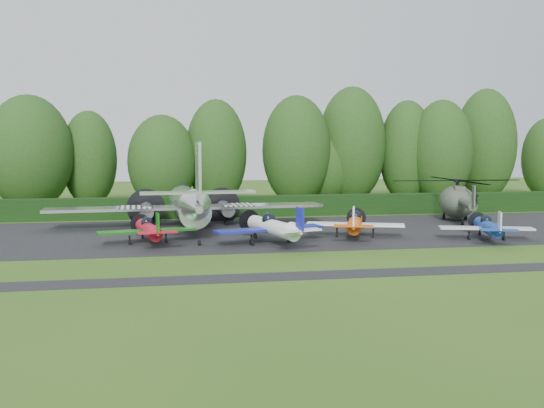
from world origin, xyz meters
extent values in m
plane|color=#2D5317|center=(0.00, 0.00, 0.00)|extent=(160.00, 160.00, 0.00)
cube|color=black|center=(0.00, 10.00, 0.00)|extent=(70.00, 18.00, 0.01)
cube|color=black|center=(0.00, -6.00, 0.00)|extent=(70.00, 2.00, 0.00)
cube|color=black|center=(0.00, 21.00, 0.00)|extent=(90.00, 1.60, 2.00)
cylinder|color=silver|center=(-7.03, 13.35, 2.00)|extent=(2.43, 12.66, 2.43)
cone|color=silver|center=(-7.03, 20.45, 2.00)|extent=(2.43, 1.58, 2.43)
cone|color=silver|center=(-7.03, 5.76, 2.53)|extent=(2.43, 3.17, 2.43)
sphere|color=black|center=(-7.03, 19.43, 2.53)|extent=(1.58, 1.58, 1.58)
cube|color=silver|center=(-7.03, 14.41, 1.69)|extent=(23.21, 2.53, 0.23)
cube|color=white|center=(-11.25, 14.41, 1.81)|extent=(2.74, 2.64, 0.05)
cube|color=white|center=(-2.81, 14.41, 1.81)|extent=(2.74, 2.64, 0.05)
cylinder|color=silver|center=(-10.41, 15.04, 1.42)|extent=(1.16, 3.38, 1.16)
cylinder|color=silver|center=(-3.65, 15.04, 1.42)|extent=(1.16, 3.38, 1.16)
cylinder|color=black|center=(-10.41, 17.42, 1.42)|extent=(3.38, 0.03, 3.38)
cylinder|color=black|center=(-3.65, 17.42, 1.42)|extent=(3.38, 0.03, 3.38)
cube|color=silver|center=(-7.03, 4.91, 3.69)|extent=(7.91, 1.48, 0.15)
cube|color=silver|center=(-7.03, 4.60, 5.17)|extent=(0.19, 2.32, 4.01)
cylinder|color=black|center=(-10.41, 14.62, 0.26)|extent=(0.26, 0.95, 0.95)
cylinder|color=black|center=(-3.65, 14.62, 0.26)|extent=(0.26, 0.95, 0.95)
cylinder|color=black|center=(-7.03, 4.49, 0.19)|extent=(0.19, 0.46, 0.46)
cylinder|color=#B01025|center=(-10.04, 5.63, 1.08)|extent=(0.94, 5.39, 0.94)
sphere|color=black|center=(-10.04, 6.21, 1.52)|extent=(0.82, 0.82, 0.82)
cube|color=#105B0D|center=(-10.04, 6.12, 0.93)|extent=(6.86, 1.27, 0.14)
cube|color=#B01025|center=(-10.04, 2.39, 1.32)|extent=(2.55, 0.69, 0.10)
cube|color=#105B0D|center=(-10.04, 2.29, 1.96)|extent=(0.10, 0.78, 1.27)
cylinder|color=black|center=(-10.04, 9.11, 1.08)|extent=(1.47, 0.02, 1.47)
cylinder|color=black|center=(-11.32, 5.92, 0.18)|extent=(0.14, 0.43, 0.43)
cylinder|color=black|center=(-8.77, 5.92, 0.18)|extent=(0.14, 0.43, 0.43)
cylinder|color=black|center=(-10.04, 8.17, 0.16)|extent=(0.12, 0.39, 0.39)
cylinder|color=silver|center=(-1.51, 4.01, 1.25)|extent=(1.09, 6.24, 1.09)
sphere|color=black|center=(-1.51, 4.69, 1.76)|extent=(0.95, 0.95, 0.95)
cube|color=navy|center=(-1.51, 4.57, 1.08)|extent=(7.95, 1.48, 0.16)
cube|color=silver|center=(-1.51, 0.26, 1.53)|extent=(2.95, 0.79, 0.11)
cube|color=navy|center=(-1.51, 0.15, 2.27)|extent=(0.11, 0.91, 1.48)
cylinder|color=black|center=(-1.51, 8.04, 1.25)|extent=(1.70, 0.02, 1.70)
cylinder|color=black|center=(-2.98, 4.35, 0.20)|extent=(0.16, 0.50, 0.50)
cylinder|color=black|center=(-0.03, 4.35, 0.20)|extent=(0.16, 0.50, 0.50)
cylinder|color=black|center=(-1.51, 6.96, 0.18)|extent=(0.14, 0.45, 0.45)
cylinder|color=#E0530D|center=(5.05, 5.99, 1.14)|extent=(1.00, 5.71, 1.00)
sphere|color=black|center=(5.05, 6.62, 1.61)|extent=(0.87, 0.87, 0.87)
cube|color=white|center=(5.05, 6.51, 0.99)|extent=(7.27, 1.35, 0.15)
cube|color=#E0530D|center=(5.05, 2.56, 1.40)|extent=(2.70, 0.73, 0.10)
cube|color=white|center=(5.05, 2.46, 2.08)|extent=(0.10, 0.83, 1.35)
cylinder|color=black|center=(5.05, 9.68, 1.14)|extent=(1.56, 0.02, 1.56)
cylinder|color=black|center=(3.70, 6.30, 0.19)|extent=(0.15, 0.46, 0.46)
cylinder|color=black|center=(6.40, 6.30, 0.19)|extent=(0.15, 0.46, 0.46)
cylinder|color=black|center=(5.05, 8.69, 0.17)|extent=(0.12, 0.42, 0.42)
cylinder|color=#1A399C|center=(14.10, 3.04, 1.05)|extent=(0.91, 5.23, 0.91)
sphere|color=black|center=(14.10, 3.61, 1.47)|extent=(0.80, 0.80, 0.80)
cube|color=silver|center=(14.10, 3.51, 0.90)|extent=(6.66, 1.24, 0.13)
cube|color=#1A399C|center=(14.10, -0.10, 1.28)|extent=(2.47, 0.67, 0.10)
cube|color=silver|center=(14.10, -0.19, 1.90)|extent=(0.10, 0.76, 1.24)
cylinder|color=black|center=(14.10, 6.42, 1.05)|extent=(1.43, 0.02, 1.43)
cylinder|color=black|center=(12.86, 3.32, 0.17)|extent=(0.13, 0.42, 0.42)
cylinder|color=black|center=(15.33, 3.32, 0.17)|extent=(0.13, 0.42, 0.42)
cylinder|color=black|center=(14.10, 5.51, 0.15)|extent=(0.11, 0.38, 0.38)
ellipsoid|color=#313B2D|center=(17.27, 14.18, 1.79)|extent=(3.10, 5.69, 2.97)
cylinder|color=#313B2D|center=(17.27, 9.70, 2.09)|extent=(0.70, 5.97, 0.70)
cube|color=#313B2D|center=(17.27, 6.62, 2.98)|extent=(0.12, 0.90, 1.59)
cylinder|color=black|center=(17.27, 14.18, 3.28)|extent=(0.30, 0.30, 0.80)
cylinder|color=black|center=(17.27, 14.18, 3.73)|extent=(0.70, 0.70, 0.25)
cylinder|color=black|center=(17.27, 14.18, 3.73)|extent=(11.94, 11.94, 0.06)
cube|color=#313B2D|center=(17.27, 13.38, 2.93)|extent=(0.90, 1.99, 0.70)
ellipsoid|color=black|center=(17.27, 15.77, 1.89)|extent=(1.89, 1.89, 1.70)
cylinder|color=black|center=(16.27, 14.97, 0.30)|extent=(0.18, 0.56, 0.56)
cylinder|color=black|center=(18.26, 14.97, 0.30)|extent=(0.18, 0.56, 0.56)
cylinder|color=black|center=(17.27, 10.99, 0.25)|extent=(0.16, 0.48, 0.48)
cylinder|color=#3F3326|center=(26.20, 20.50, 0.66)|extent=(0.13, 0.13, 1.32)
cylinder|color=#3F3326|center=(29.49, 20.50, 0.66)|extent=(0.13, 0.13, 1.32)
cube|color=beige|center=(27.84, 20.50, 1.43)|extent=(3.51, 0.09, 1.10)
cylinder|color=black|center=(9.77, 33.22, 1.44)|extent=(0.70, 0.70, 2.88)
ellipsoid|color=black|center=(9.77, 33.22, 4.40)|extent=(7.02, 7.02, 8.81)
cylinder|color=black|center=(5.95, 31.28, 2.06)|extent=(0.70, 0.70, 4.12)
ellipsoid|color=black|center=(5.95, 31.28, 6.29)|extent=(7.88, 7.88, 12.59)
cylinder|color=black|center=(23.15, 30.04, 2.00)|extent=(0.70, 0.70, 4.00)
ellipsoid|color=black|center=(23.15, 30.04, 6.10)|extent=(7.22, 7.22, 12.21)
cylinder|color=black|center=(-3.30, 30.62, 1.96)|extent=(0.70, 0.70, 3.92)
ellipsoid|color=black|center=(-3.30, 30.62, 5.99)|extent=(6.83, 6.83, 11.98)
cylinder|color=black|center=(30.10, 32.57, 2.26)|extent=(0.70, 0.70, 4.52)
ellipsoid|color=black|center=(30.10, 32.57, 6.91)|extent=(7.49, 7.49, 13.82)
cylinder|color=black|center=(-23.00, 30.40, 2.00)|extent=(0.70, 0.70, 3.99)
ellipsoid|color=black|center=(-23.00, 30.40, 6.10)|extent=(8.94, 8.94, 12.21)
cylinder|color=black|center=(-17.28, 33.19, 1.76)|extent=(0.70, 0.70, 3.52)
ellipsoid|color=black|center=(-17.28, 33.19, 5.37)|extent=(6.07, 6.07, 10.74)
cylinder|color=black|center=(-9.23, 29.47, 1.67)|extent=(0.70, 0.70, 3.33)
ellipsoid|color=black|center=(-9.23, 29.47, 5.09)|extent=(7.40, 7.40, 10.18)
cylinder|color=black|center=(19.78, 32.35, 2.01)|extent=(0.70, 0.70, 4.01)
ellipsoid|color=black|center=(19.78, 32.35, 6.13)|extent=(6.56, 6.56, 12.26)
cylinder|color=black|center=(13.10, 33.01, 2.26)|extent=(0.70, 0.70, 4.53)
ellipsoid|color=black|center=(13.10, 33.01, 6.92)|extent=(8.10, 8.10, 13.84)
camera|label=1|loc=(-8.63, -37.05, 7.03)|focal=40.00mm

